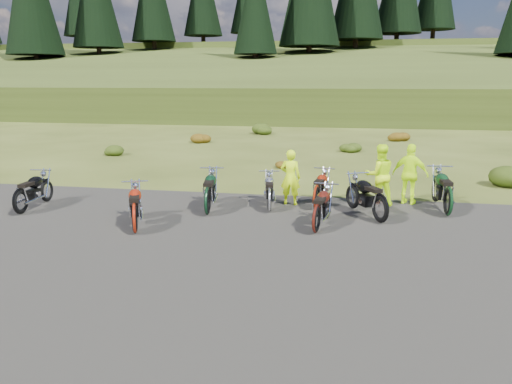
% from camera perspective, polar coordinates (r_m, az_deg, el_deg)
% --- Properties ---
extents(ground, '(300.00, 300.00, 0.00)m').
position_cam_1_polar(ground, '(12.46, -0.97, -4.60)').
color(ground, '#394115').
rests_on(ground, ground).
extents(gravel_pad, '(20.00, 12.00, 0.04)m').
position_cam_1_polar(gravel_pad, '(10.62, -3.10, -7.79)').
color(gravel_pad, black).
rests_on(gravel_pad, ground).
extents(hill_slope, '(300.00, 45.97, 9.37)m').
position_cam_1_polar(hill_slope, '(61.81, 8.27, 9.28)').
color(hill_slope, '#344115').
rests_on(hill_slope, ground).
extents(hill_plateau, '(300.00, 90.00, 9.17)m').
position_cam_1_polar(hill_plateau, '(121.74, 9.42, 10.95)').
color(hill_plateau, '#344115').
rests_on(hill_plateau, ground).
extents(conifer_14, '(5.28, 5.28, 14.00)m').
position_cam_1_polar(conifer_14, '(98.37, -24.03, 19.31)').
color(conifer_14, black).
rests_on(conifer_14, ground).
extents(conifer_21, '(5.28, 5.28, 14.00)m').
position_cam_1_polar(conifer_21, '(63.31, -0.08, 20.89)').
color(conifer_21, black).
rests_on(conifer_21, ground).
extents(shrub_1, '(1.03, 1.03, 0.61)m').
position_cam_1_polar(shrub_1, '(25.88, -16.05, 4.75)').
color(shrub_1, '#21380E').
rests_on(shrub_1, ground).
extents(shrub_2, '(1.30, 1.30, 0.77)m').
position_cam_1_polar(shrub_2, '(29.71, -6.47, 6.31)').
color(shrub_2, brown).
rests_on(shrub_2, ground).
extents(shrub_3, '(1.56, 1.56, 0.92)m').
position_cam_1_polar(shrub_3, '(34.18, 0.81, 7.37)').
color(shrub_3, '#21380E').
rests_on(shrub_3, ground).
extents(shrub_4, '(0.77, 0.77, 0.45)m').
position_cam_1_polar(shrub_4, '(21.33, 2.83, 3.38)').
color(shrub_4, brown).
rests_on(shrub_4, ground).
extents(shrub_5, '(1.03, 1.03, 0.61)m').
position_cam_1_polar(shrub_5, '(26.38, 10.65, 5.17)').
color(shrub_5, '#21380E').
rests_on(shrub_5, ground).
extents(shrub_6, '(1.30, 1.30, 0.77)m').
position_cam_1_polar(shrub_6, '(31.78, 15.91, 6.32)').
color(shrub_6, brown).
rests_on(shrub_6, ground).
extents(motorcycle_0, '(0.81, 2.11, 1.08)m').
position_cam_1_polar(motorcycle_0, '(15.48, -25.18, -2.38)').
color(motorcycle_0, black).
rests_on(motorcycle_0, ground).
extents(motorcycle_1, '(1.43, 2.21, 1.10)m').
position_cam_1_polar(motorcycle_1, '(12.68, -13.60, -4.68)').
color(motorcycle_1, '#9A1E0B').
rests_on(motorcycle_1, ground).
extents(motorcycle_2, '(1.07, 2.29, 1.15)m').
position_cam_1_polar(motorcycle_2, '(13.99, -5.55, -2.71)').
color(motorcycle_2, black).
rests_on(motorcycle_2, ground).
extents(motorcycle_3, '(0.95, 2.01, 1.01)m').
position_cam_1_polar(motorcycle_3, '(14.27, 1.54, -2.34)').
color(motorcycle_3, silver).
rests_on(motorcycle_3, ground).
extents(motorcycle_4, '(0.98, 2.09, 1.05)m').
position_cam_1_polar(motorcycle_4, '(12.42, 6.86, -4.76)').
color(motorcycle_4, '#4B130C').
rests_on(motorcycle_4, ground).
extents(motorcycle_5, '(1.69, 2.28, 1.15)m').
position_cam_1_polar(motorcycle_5, '(13.58, 13.92, -3.52)').
color(motorcycle_5, black).
rests_on(motorcycle_5, ground).
extents(motorcycle_6, '(0.95, 2.08, 1.05)m').
position_cam_1_polar(motorcycle_6, '(14.64, 6.86, -2.03)').
color(motorcycle_6, maroon).
rests_on(motorcycle_6, ground).
extents(motorcycle_7, '(0.89, 2.35, 1.21)m').
position_cam_1_polar(motorcycle_7, '(14.81, 20.98, -2.64)').
color(motorcycle_7, black).
rests_on(motorcycle_7, ground).
extents(person_middle, '(0.64, 0.45, 1.67)m').
position_cam_1_polar(person_middle, '(14.90, 3.95, 1.58)').
color(person_middle, '#CFFF0D').
rests_on(person_middle, ground).
extents(person_right_a, '(1.03, 0.89, 1.83)m').
position_cam_1_polar(person_right_a, '(15.23, 13.92, 1.80)').
color(person_right_a, '#CFFF0D').
rests_on(person_right_a, ground).
extents(person_right_b, '(1.16, 0.80, 1.82)m').
position_cam_1_polar(person_right_b, '(15.62, 17.21, 1.85)').
color(person_right_b, '#CFFF0D').
rests_on(person_right_b, ground).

